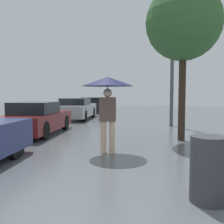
{
  "coord_description": "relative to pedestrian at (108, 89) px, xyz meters",
  "views": [
    {
      "loc": [
        0.4,
        -2.25,
        1.47
      ],
      "look_at": [
        -0.2,
        3.89,
        1.03
      ],
      "focal_mm": 40.0,
      "sensor_mm": 36.0,
      "label": 1
    }
  ],
  "objects": [
    {
      "name": "parked_car_third",
      "position": [
        -2.86,
        8.4,
        -1.0
      ],
      "size": [
        1.71,
        4.21,
        1.24
      ],
      "color": "#9EA3A8",
      "rests_on": "ground_plane"
    },
    {
      "name": "trash_bin",
      "position": [
        1.7,
        -2.72,
        -1.14
      ],
      "size": [
        0.5,
        0.5,
        0.9
      ],
      "color": "#38383D",
      "rests_on": "ground_plane"
    },
    {
      "name": "tree",
      "position": [
        2.15,
        1.94,
        2.07
      ],
      "size": [
        2.34,
        2.34,
        4.86
      ],
      "color": "#38281E",
      "rests_on": "ground_plane"
    },
    {
      "name": "parked_car_second",
      "position": [
        -2.99,
        2.77,
        -1.03
      ],
      "size": [
        1.62,
        3.81,
        1.19
      ],
      "color": "maroon",
      "rests_on": "ground_plane"
    },
    {
      "name": "parked_car_farthest",
      "position": [
        -2.93,
        14.48,
        -1.01
      ],
      "size": [
        1.87,
        4.36,
        1.22
      ],
      "color": "black",
      "rests_on": "ground_plane"
    },
    {
      "name": "street_lamp",
      "position": [
        2.32,
        5.54,
        1.08
      ],
      "size": [
        0.34,
        0.34,
        4.42
      ],
      "color": "#515456",
      "rests_on": "ground_plane"
    },
    {
      "name": "pedestrian",
      "position": [
        0.0,
        0.0,
        0.0
      ],
      "size": [
        1.29,
        1.29,
        1.9
      ],
      "color": "beige",
      "rests_on": "ground_plane"
    }
  ]
}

